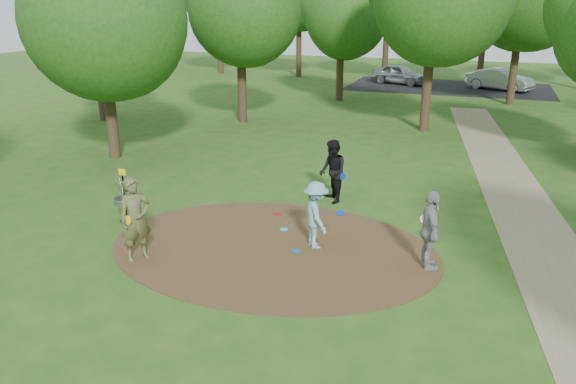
% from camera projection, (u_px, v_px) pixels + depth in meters
% --- Properties ---
extents(ground, '(100.00, 100.00, 0.00)m').
position_uv_depth(ground, '(272.00, 248.00, 14.11)').
color(ground, '#2D5119').
rests_on(ground, ground).
extents(dirt_clearing, '(8.40, 8.40, 0.02)m').
position_uv_depth(dirt_clearing, '(272.00, 247.00, 14.10)').
color(dirt_clearing, '#47301C').
rests_on(dirt_clearing, ground).
extents(footpath, '(7.55, 39.89, 0.01)m').
position_uv_depth(footpath, '(547.00, 252.00, 13.83)').
color(footpath, '#8C7A5B').
rests_on(footpath, ground).
extents(parking_lot, '(14.00, 8.00, 0.01)m').
position_uv_depth(parking_lot, '(448.00, 87.00, 40.23)').
color(parking_lot, black).
rests_on(parking_lot, ground).
extents(player_observer_with_disc, '(0.84, 0.89, 2.04)m').
position_uv_depth(player_observer_with_disc, '(135.00, 219.00, 13.20)').
color(player_observer_with_disc, brown).
rests_on(player_observer_with_disc, ground).
extents(player_throwing_with_disc, '(1.32, 1.27, 1.72)m').
position_uv_depth(player_throwing_with_disc, '(316.00, 215.00, 13.89)').
color(player_throwing_with_disc, '#7BACB8').
rests_on(player_throwing_with_disc, ground).
extents(player_walking_with_disc, '(1.13, 1.19, 1.94)m').
position_uv_depth(player_walking_with_disc, '(332.00, 172.00, 17.05)').
color(player_walking_with_disc, black).
rests_on(player_walking_with_disc, ground).
extents(player_waiting_with_disc, '(0.80, 1.19, 1.88)m').
position_uv_depth(player_waiting_with_disc, '(430.00, 231.00, 12.74)').
color(player_waiting_with_disc, gray).
rests_on(player_waiting_with_disc, ground).
extents(disc_ground_cyan, '(0.22, 0.22, 0.02)m').
position_uv_depth(disc_ground_cyan, '(284.00, 229.00, 15.17)').
color(disc_ground_cyan, '#1CC2E1').
rests_on(disc_ground_cyan, dirt_clearing).
extents(disc_ground_blue, '(0.22, 0.22, 0.02)m').
position_uv_depth(disc_ground_blue, '(296.00, 251.00, 13.88)').
color(disc_ground_blue, blue).
rests_on(disc_ground_blue, dirt_clearing).
extents(disc_ground_red, '(0.22, 0.22, 0.02)m').
position_uv_depth(disc_ground_red, '(277.00, 214.00, 16.25)').
color(disc_ground_red, red).
rests_on(disc_ground_red, dirt_clearing).
extents(car_left, '(4.53, 3.02, 1.43)m').
position_uv_depth(car_left, '(400.00, 74.00, 41.61)').
color(car_left, '#9EA0A5').
rests_on(car_left, ground).
extents(car_right, '(4.67, 3.32, 1.46)m').
position_uv_depth(car_right, '(500.00, 79.00, 38.71)').
color(car_right, '#B6B8BE').
rests_on(car_right, ground).
extents(disc_golf_basket, '(0.63, 0.63, 1.54)m').
position_uv_depth(disc_golf_basket, '(124.00, 192.00, 15.51)').
color(disc_golf_basket, black).
rests_on(disc_golf_basket, ground).
extents(tree_ring, '(37.10, 45.67, 9.53)m').
position_uv_depth(tree_ring, '(429.00, 19.00, 20.06)').
color(tree_ring, '#332316').
rests_on(tree_ring, ground).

